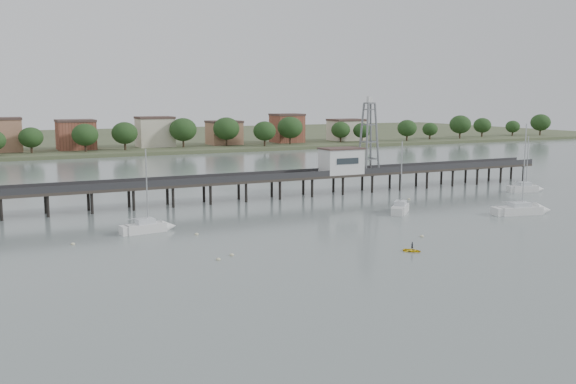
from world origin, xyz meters
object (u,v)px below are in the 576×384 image
object	(u,v)px
pier	(225,182)
sailboat_b	(153,227)
sailboat_c	(401,208)
sailboat_e	(529,189)
sailboat_d	(528,210)
yellow_dinghy	(412,251)
lattice_tower	(369,138)

from	to	relation	value
pier	sailboat_b	world-z (taller)	sailboat_b
sailboat_c	sailboat_e	bearing A→B (deg)	-34.18
sailboat_d	sailboat_b	size ratio (longest dim) A/B	1.26
sailboat_d	yellow_dinghy	world-z (taller)	sailboat_d
pier	sailboat_b	bearing A→B (deg)	-132.32
lattice_tower	yellow_dinghy	distance (m)	53.63
sailboat_b	pier	bearing A→B (deg)	39.19
yellow_dinghy	pier	bearing A→B (deg)	62.16
lattice_tower	sailboat_d	bearing A→B (deg)	-73.33
sailboat_d	sailboat_b	xyz separation A→B (m)	(-60.25, 13.16, 0.02)
sailboat_e	yellow_dinghy	world-z (taller)	sailboat_e
lattice_tower	sailboat_c	world-z (taller)	lattice_tower
sailboat_e	sailboat_d	size ratio (longest dim) A/B	0.76
lattice_tower	sailboat_b	bearing A→B (deg)	-157.77
lattice_tower	sailboat_b	distance (m)	55.20
pier	sailboat_d	world-z (taller)	sailboat_d
yellow_dinghy	sailboat_c	bearing A→B (deg)	19.59
sailboat_e	sailboat_c	xyz separation A→B (m)	(-37.55, -7.66, -0.00)
sailboat_b	lattice_tower	bearing A→B (deg)	13.74
sailboat_b	sailboat_c	bearing A→B (deg)	-11.42
pier	yellow_dinghy	distance (m)	47.68
lattice_tower	sailboat_d	size ratio (longest dim) A/B	0.97
sailboat_e	sailboat_d	bearing A→B (deg)	-121.59
sailboat_c	sailboat_d	bearing A→B (deg)	-77.19
pier	sailboat_b	distance (m)	27.91
yellow_dinghy	lattice_tower	bearing A→B (deg)	25.86
sailboat_e	sailboat_d	xyz separation A→B (m)	(-19.58, -18.66, -0.02)
sailboat_d	sailboat_b	distance (m)	61.67
sailboat_d	sailboat_b	bearing A→B (deg)	179.11
sailboat_d	sailboat_c	size ratio (longest dim) A/B	1.26
lattice_tower	sailboat_c	xyz separation A→B (m)	(-7.89, -22.67, -10.46)
sailboat_c	yellow_dinghy	world-z (taller)	sailboat_c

